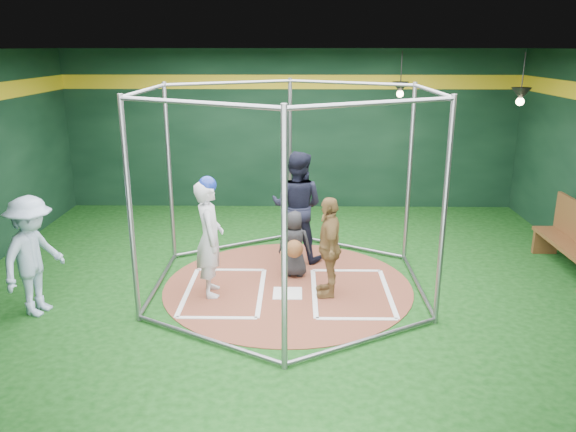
{
  "coord_description": "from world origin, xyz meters",
  "views": [
    {
      "loc": [
        0.13,
        -7.95,
        3.55
      ],
      "look_at": [
        0.0,
        0.1,
        1.1
      ],
      "focal_mm": 35.0,
      "sensor_mm": 36.0,
      "label": 1
    }
  ],
  "objects_px": {
    "umpire": "(297,206)",
    "visitor_leopard": "(329,247)",
    "dugout_bench": "(576,239)",
    "batter_figure": "(209,237)"
  },
  "relations": [
    {
      "from": "umpire",
      "to": "visitor_leopard",
      "type": "bearing_deg",
      "value": 125.13
    },
    {
      "from": "visitor_leopard",
      "to": "dugout_bench",
      "type": "xyz_separation_m",
      "value": [
        4.03,
        0.97,
        -0.19
      ]
    },
    {
      "from": "batter_figure",
      "to": "dugout_bench",
      "type": "relative_size",
      "value": 0.94
    },
    {
      "from": "visitor_leopard",
      "to": "dugout_bench",
      "type": "distance_m",
      "value": 4.15
    },
    {
      "from": "batter_figure",
      "to": "dugout_bench",
      "type": "distance_m",
      "value": 5.86
    },
    {
      "from": "umpire",
      "to": "dugout_bench",
      "type": "relative_size",
      "value": 0.99
    },
    {
      "from": "batter_figure",
      "to": "umpire",
      "type": "distance_m",
      "value": 1.92
    },
    {
      "from": "umpire",
      "to": "batter_figure",
      "type": "bearing_deg",
      "value": 65.9
    },
    {
      "from": "visitor_leopard",
      "to": "umpire",
      "type": "distance_m",
      "value": 1.53
    },
    {
      "from": "batter_figure",
      "to": "dugout_bench",
      "type": "xyz_separation_m",
      "value": [
        5.77,
        0.96,
        -0.33
      ]
    }
  ]
}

